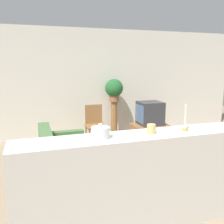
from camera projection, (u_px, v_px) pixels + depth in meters
name	position (u px, v px, depth m)	size (l,w,h in m)	color
ground_plane	(127.00, 204.00, 3.31)	(14.00, 14.00, 0.00)	gray
wall_back	(78.00, 83.00, 6.26)	(9.00, 0.06, 2.70)	beige
couch	(65.00, 158.00, 4.25)	(0.87, 1.61, 0.72)	#476B3D
tv_stand	(149.00, 133.00, 5.92)	(0.81, 0.54, 0.43)	olive
television	(150.00, 113.00, 5.83)	(0.54, 0.52, 0.53)	#333338
wooden_chair	(95.00, 123.00, 5.68)	(0.44, 0.44, 0.91)	olive
plant_stand	(114.00, 119.00, 6.35)	(0.16, 0.16, 0.90)	olive
potted_plant	(114.00, 89.00, 6.21)	(0.45, 0.45, 0.56)	#8E5B3D
foreground_counter	(141.00, 180.00, 2.80)	(2.76, 0.44, 1.08)	beige
decorative_bowl	(100.00, 133.00, 2.54)	(0.19, 0.19, 0.16)	silver
candle_jar	(151.00, 129.00, 2.72)	(0.10, 0.10, 0.10)	tan
candlestick	(185.00, 122.00, 2.84)	(0.07, 0.07, 0.30)	#B7933D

